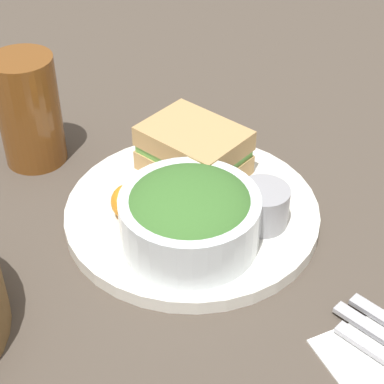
{
  "coord_description": "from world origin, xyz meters",
  "views": [
    {
      "loc": [
        -0.47,
        0.21,
        0.44
      ],
      "look_at": [
        0.0,
        0.0,
        0.04
      ],
      "focal_mm": 60.0,
      "sensor_mm": 36.0,
      "label": 1
    }
  ],
  "objects": [
    {
      "name": "sandwich",
      "position": [
        0.06,
        -0.03,
        0.04
      ],
      "size": [
        0.13,
        0.12,
        0.05
      ],
      "color": "tan",
      "rests_on": "plate"
    },
    {
      "name": "drink_glass",
      "position": [
        0.18,
        0.12,
        0.07
      ],
      "size": [
        0.07,
        0.07,
        0.13
      ],
      "primitive_type": "cylinder",
      "color": "brown",
      "rests_on": "ground_plane"
    },
    {
      "name": "salad_bowl",
      "position": [
        -0.05,
        0.02,
        0.05
      ],
      "size": [
        0.14,
        0.14,
        0.07
      ],
      "color": "white",
      "rests_on": "plate"
    },
    {
      "name": "orange_wedge",
      "position": [
        0.01,
        0.06,
        0.03
      ],
      "size": [
        0.04,
        0.04,
        0.04
      ],
      "primitive_type": "sphere",
      "color": "orange",
      "rests_on": "plate"
    },
    {
      "name": "plate",
      "position": [
        0.0,
        0.0,
        0.01
      ],
      "size": [
        0.27,
        0.27,
        0.02
      ],
      "primitive_type": "cylinder",
      "color": "white",
      "rests_on": "ground_plane"
    },
    {
      "name": "dressing_cup",
      "position": [
        -0.05,
        -0.05,
        0.04
      ],
      "size": [
        0.05,
        0.05,
        0.04
      ],
      "primitive_type": "cylinder",
      "color": "#99999E",
      "rests_on": "plate"
    },
    {
      "name": "ground_plane",
      "position": [
        0.0,
        0.0,
        0.0
      ],
      "size": [
        4.0,
        4.0,
        0.0
      ],
      "primitive_type": "plane",
      "color": "#4C4238"
    }
  ]
}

